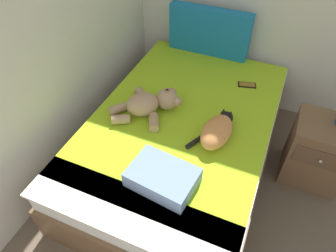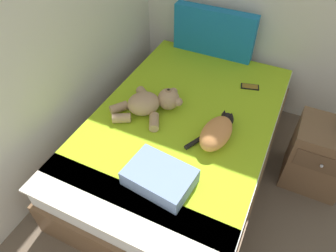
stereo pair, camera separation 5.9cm
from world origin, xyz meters
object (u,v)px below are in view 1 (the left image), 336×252
at_px(cat, 217,131).
at_px(cell_phone, 247,85).
at_px(throw_pillow, 163,177).
at_px(teddy_bear, 150,103).
at_px(nightstand, 317,152).
at_px(patterned_cushion, 209,32).
at_px(bed, 182,142).

bearing_deg(cat, cell_phone, 84.84).
bearing_deg(cell_phone, throw_pillow, -102.14).
height_order(cat, teddy_bear, teddy_bear).
bearing_deg(cell_phone, nightstand, -22.11).
bearing_deg(teddy_bear, patterned_cushion, 82.09).
distance_m(patterned_cushion, nightstand, 1.40).
height_order(teddy_bear, cell_phone, teddy_bear).
bearing_deg(nightstand, cat, -150.13).
bearing_deg(patterned_cushion, nightstand, -29.39).
bearing_deg(cat, bed, 159.90).
distance_m(cat, teddy_bear, 0.56).
relative_size(patterned_cushion, teddy_bear, 1.48).
relative_size(bed, cat, 4.91).
relative_size(bed, nightstand, 3.59).
bearing_deg(teddy_bear, nightstand, 15.23).
height_order(patterned_cushion, throw_pillow, patterned_cushion).
bearing_deg(cat, nightstand, 29.87).
relative_size(cat, throw_pillow, 1.04).
height_order(cell_phone, throw_pillow, throw_pillow).
height_order(bed, throw_pillow, throw_pillow).
xyz_separation_m(patterned_cushion, cell_phone, (0.48, -0.37, -0.21)).
distance_m(patterned_cushion, teddy_bear, 1.01).
bearing_deg(nightstand, throw_pillow, -135.18).
relative_size(patterned_cushion, cell_phone, 4.69).
xyz_separation_m(cell_phone, throw_pillow, (-0.26, -1.19, 0.05)).
bearing_deg(bed, cat, -20.10).
distance_m(cat, throw_pillow, 0.53).
relative_size(bed, cell_phone, 12.71).
relative_size(patterned_cushion, cat, 1.81).
relative_size(bed, patterned_cushion, 2.71).
bearing_deg(cat, throw_pillow, -111.21).
bearing_deg(cell_phone, cat, -95.16).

